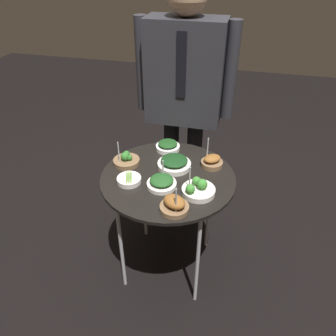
% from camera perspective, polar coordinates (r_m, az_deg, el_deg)
% --- Properties ---
extents(ground_plane, '(8.00, 8.00, 0.00)m').
position_cam_1_polar(ground_plane, '(2.18, 0.00, -16.18)').
color(ground_plane, black).
extents(serving_cart, '(0.70, 0.70, 0.69)m').
position_cam_1_polar(serving_cart, '(1.73, 0.00, -2.62)').
color(serving_cart, black).
rests_on(serving_cart, ground_plane).
extents(bowl_asparagus_front_left, '(0.12, 0.12, 0.04)m').
position_cam_1_polar(bowl_asparagus_front_left, '(1.66, -6.79, -2.03)').
color(bowl_asparagus_front_left, silver).
rests_on(bowl_asparagus_front_left, serving_cart).
extents(bowl_broccoli_front_center, '(0.16, 0.16, 0.15)m').
position_cam_1_polar(bowl_broccoli_front_center, '(1.58, 5.24, -3.68)').
color(bowl_broccoli_front_center, silver).
rests_on(bowl_broccoli_front_center, serving_cart).
extents(bowl_spinach_back_right, '(0.18, 0.18, 0.06)m').
position_cam_1_polar(bowl_spinach_back_right, '(1.75, 1.09, 0.88)').
color(bowl_spinach_back_right, silver).
rests_on(bowl_spinach_back_right, serving_cart).
extents(bowl_roast_near_rim, '(0.12, 0.12, 0.16)m').
position_cam_1_polar(bowl_roast_near_rim, '(1.78, 7.65, 1.13)').
color(bowl_roast_near_rim, brown).
rests_on(bowl_roast_near_rim, serving_cart).
extents(bowl_spinach_mid_left, '(0.14, 0.14, 0.05)m').
position_cam_1_polar(bowl_spinach_mid_left, '(1.91, -0.04, 3.87)').
color(bowl_spinach_mid_left, white).
rests_on(bowl_spinach_mid_left, serving_cart).
extents(bowl_broccoli_back_left, '(0.14, 0.14, 0.15)m').
position_cam_1_polar(bowl_broccoli_back_left, '(1.80, -7.26, 1.40)').
color(bowl_broccoli_back_left, brown).
rests_on(bowl_broccoli_back_left, serving_cart).
extents(bowl_spinach_center, '(0.15, 0.15, 0.13)m').
position_cam_1_polar(bowl_spinach_center, '(1.62, -1.11, -2.49)').
color(bowl_spinach_center, silver).
rests_on(bowl_spinach_center, serving_cart).
extents(bowl_roast_front_right, '(0.14, 0.13, 0.15)m').
position_cam_1_polar(bowl_roast_front_right, '(1.48, 1.12, -6.41)').
color(bowl_roast_front_right, brown).
rests_on(bowl_roast_front_right, serving_cart).
extents(waiter_figure, '(0.58, 0.22, 1.58)m').
position_cam_1_polar(waiter_figure, '(1.97, 2.91, 14.22)').
color(waiter_figure, black).
rests_on(waiter_figure, ground_plane).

